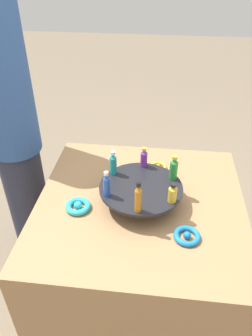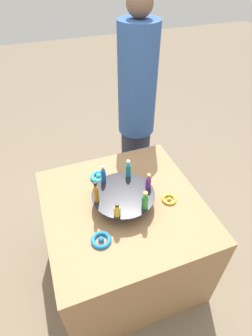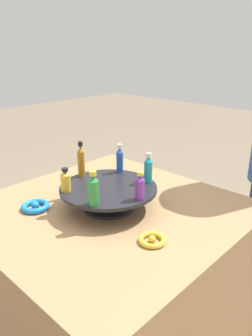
{
  "view_description": "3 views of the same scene",
  "coord_description": "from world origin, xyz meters",
  "px_view_note": "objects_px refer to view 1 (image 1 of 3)",
  "views": [
    {
      "loc": [
        1.09,
        0.06,
        1.66
      ],
      "look_at": [
        -0.04,
        -0.07,
        0.85
      ],
      "focal_mm": 35.0,
      "sensor_mm": 36.0,
      "label": 1
    },
    {
      "loc": [
        0.33,
        0.95,
        1.87
      ],
      "look_at": [
        -0.06,
        -0.12,
        0.87
      ],
      "focal_mm": 28.0,
      "sensor_mm": 36.0,
      "label": 2
    },
    {
      "loc": [
        -0.8,
        0.75,
        1.27
      ],
      "look_at": [
        -0.03,
        -0.06,
        0.85
      ],
      "focal_mm": 35.0,
      "sensor_mm": 36.0,
      "label": 3
    }
  ],
  "objects_px": {
    "ribbon_bow_teal": "(78,206)",
    "ribbon_bow_blue": "(187,236)",
    "bottle_teal": "(113,163)",
    "bottle_green": "(174,168)",
    "bottle_blue": "(107,185)",
    "bottle_purple": "(145,158)",
    "person_figure": "(11,126)",
    "ribbon_bow_gold": "(158,167)",
    "display_stand": "(141,191)",
    "bottle_gold": "(173,193)",
    "bottle_amber": "(137,198)"
  },
  "relations": [
    {
      "from": "bottle_purple",
      "to": "bottle_gold",
      "type": "bearing_deg",
      "value": 28.65
    },
    {
      "from": "ribbon_bow_gold",
      "to": "display_stand",
      "type": "bearing_deg",
      "value": -14.22
    },
    {
      "from": "bottle_teal",
      "to": "ribbon_bow_blue",
      "type": "relative_size",
      "value": 1.11
    },
    {
      "from": "person_figure",
      "to": "bottle_gold",
      "type": "bearing_deg",
      "value": -0.67
    },
    {
      "from": "display_stand",
      "to": "ribbon_bow_gold",
      "type": "relative_size",
      "value": 4.07
    },
    {
      "from": "ribbon_bow_gold",
      "to": "bottle_teal",
      "type": "bearing_deg",
      "value": -46.88
    },
    {
      "from": "display_stand",
      "to": "ribbon_bow_gold",
      "type": "bearing_deg",
      "value": 165.78
    },
    {
      "from": "bottle_purple",
      "to": "bottle_amber",
      "type": "distance_m",
      "value": 0.31
    },
    {
      "from": "bottle_blue",
      "to": "bottle_amber",
      "type": "height_order",
      "value": "bottle_amber"
    },
    {
      "from": "ribbon_bow_blue",
      "to": "display_stand",
      "type": "bearing_deg",
      "value": -134.22
    },
    {
      "from": "bottle_purple",
      "to": "person_figure",
      "type": "distance_m",
      "value": 0.76
    },
    {
      "from": "bottle_blue",
      "to": "bottle_amber",
      "type": "relative_size",
      "value": 0.84
    },
    {
      "from": "bottle_green",
      "to": "bottle_gold",
      "type": "bearing_deg",
      "value": -1.35
    },
    {
      "from": "bottle_gold",
      "to": "person_figure",
      "type": "xyz_separation_m",
      "value": [
        -0.45,
        -0.85,
        0.01
      ]
    },
    {
      "from": "bottle_amber",
      "to": "bottle_green",
      "type": "bearing_deg",
      "value": 148.65
    },
    {
      "from": "bottle_amber",
      "to": "person_figure",
      "type": "height_order",
      "value": "person_figure"
    },
    {
      "from": "bottle_purple",
      "to": "bottle_teal",
      "type": "height_order",
      "value": "bottle_teal"
    },
    {
      "from": "bottle_green",
      "to": "bottle_purple",
      "type": "bearing_deg",
      "value": -121.35
    },
    {
      "from": "bottle_blue",
      "to": "bottle_teal",
      "type": "bearing_deg",
      "value": 178.65
    },
    {
      "from": "display_stand",
      "to": "ribbon_bow_teal",
      "type": "bearing_deg",
      "value": -74.22
    },
    {
      "from": "bottle_blue",
      "to": "person_figure",
      "type": "distance_m",
      "value": 0.73
    },
    {
      "from": "ribbon_bow_teal",
      "to": "person_figure",
      "type": "bearing_deg",
      "value": -134.11
    },
    {
      "from": "ribbon_bow_teal",
      "to": "bottle_green",
      "type": "bearing_deg",
      "value": 110.4
    },
    {
      "from": "ribbon_bow_teal",
      "to": "person_figure",
      "type": "height_order",
      "value": "person_figure"
    },
    {
      "from": "display_stand",
      "to": "person_figure",
      "type": "distance_m",
      "value": 0.81
    },
    {
      "from": "bottle_purple",
      "to": "person_figure",
      "type": "height_order",
      "value": "person_figure"
    },
    {
      "from": "bottle_gold",
      "to": "ribbon_bow_blue",
      "type": "height_order",
      "value": "bottle_gold"
    },
    {
      "from": "bottle_green",
      "to": "bottle_purple",
      "type": "xyz_separation_m",
      "value": [
        -0.08,
        -0.13,
        -0.01
      ]
    },
    {
      "from": "ribbon_bow_gold",
      "to": "ribbon_bow_blue",
      "type": "bearing_deg",
      "value": 15.78
    },
    {
      "from": "bottle_teal",
      "to": "ribbon_bow_gold",
      "type": "xyz_separation_m",
      "value": [
        -0.18,
        0.2,
        -0.13
      ]
    },
    {
      "from": "bottle_teal",
      "to": "ribbon_bow_gold",
      "type": "distance_m",
      "value": 0.3
    },
    {
      "from": "display_stand",
      "to": "bottle_teal",
      "type": "height_order",
      "value": "bottle_teal"
    },
    {
      "from": "ribbon_bow_gold",
      "to": "person_figure",
      "type": "height_order",
      "value": "person_figure"
    },
    {
      "from": "display_stand",
      "to": "bottle_amber",
      "type": "relative_size",
      "value": 2.55
    },
    {
      "from": "bottle_green",
      "to": "bottle_blue",
      "type": "xyz_separation_m",
      "value": [
        0.15,
        -0.27,
        -0.0
      ]
    },
    {
      "from": "bottle_gold",
      "to": "bottle_green",
      "type": "xyz_separation_m",
      "value": [
        -0.15,
        0.0,
        0.01
      ]
    },
    {
      "from": "bottle_amber",
      "to": "ribbon_bow_gold",
      "type": "distance_m",
      "value": 0.45
    },
    {
      "from": "bottle_gold",
      "to": "bottle_blue",
      "type": "relative_size",
      "value": 0.74
    },
    {
      "from": "ribbon_bow_teal",
      "to": "ribbon_bow_blue",
      "type": "bearing_deg",
      "value": 75.78
    },
    {
      "from": "ribbon_bow_teal",
      "to": "ribbon_bow_blue",
      "type": "relative_size",
      "value": 1.04
    },
    {
      "from": "bottle_gold",
      "to": "bottle_teal",
      "type": "distance_m",
      "value": 0.31
    },
    {
      "from": "bottle_green",
      "to": "ribbon_bow_blue",
      "type": "relative_size",
      "value": 1.12
    },
    {
      "from": "bottle_blue",
      "to": "bottle_amber",
      "type": "distance_m",
      "value": 0.15
    },
    {
      "from": "bottle_green",
      "to": "bottle_purple",
      "type": "distance_m",
      "value": 0.15
    },
    {
      "from": "person_figure",
      "to": "bottle_teal",
      "type": "bearing_deg",
      "value": 0.98
    },
    {
      "from": "bottle_gold",
      "to": "person_figure",
      "type": "height_order",
      "value": "person_figure"
    },
    {
      "from": "display_stand",
      "to": "ribbon_bow_teal",
      "type": "distance_m",
      "value": 0.28
    },
    {
      "from": "bottle_green",
      "to": "ribbon_bow_gold",
      "type": "bearing_deg",
      "value": -160.65
    },
    {
      "from": "bottle_purple",
      "to": "person_figure",
      "type": "bearing_deg",
      "value": -106.65
    },
    {
      "from": "ribbon_bow_teal",
      "to": "person_figure",
      "type": "relative_size",
      "value": 0.07
    }
  ]
}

